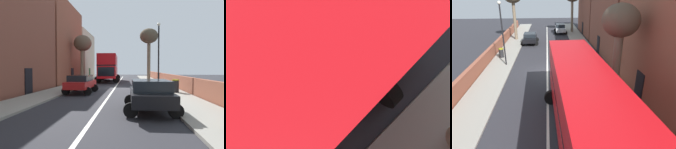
# 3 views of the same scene
# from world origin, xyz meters

# --- Properties ---
(ground_plane) EXTENTS (84.00, 84.00, 0.00)m
(ground_plane) POSITION_xyz_m (0.00, 0.00, 0.00)
(ground_plane) COLOR #28282D
(road_centre_line) EXTENTS (0.16, 54.00, 0.01)m
(road_centre_line) POSITION_xyz_m (0.00, 0.00, 0.00)
(road_centre_line) COLOR silver
(road_centre_line) RESTS_ON ground
(sidewalk_left) EXTENTS (2.60, 60.00, 0.12)m
(sidewalk_left) POSITION_xyz_m (-4.90, 0.00, 0.06)
(sidewalk_left) COLOR gray
(sidewalk_left) RESTS_ON ground
(sidewalk_right) EXTENTS (2.60, 60.00, 0.12)m
(sidewalk_right) POSITION_xyz_m (4.90, 0.00, 0.06)
(sidewalk_right) COLOR gray
(sidewalk_right) RESTS_ON ground
(terraced_houses_left) EXTENTS (4.07, 47.52, 10.97)m
(terraced_houses_left) POSITION_xyz_m (-8.50, 0.58, 4.82)
(terraced_houses_left) COLOR brown
(terraced_houses_left) RESTS_ON ground
(boundary_wall_right) EXTENTS (0.36, 54.00, 1.36)m
(boundary_wall_right) POSITION_xyz_m (6.45, 0.00, 0.68)
(boundary_wall_right) COLOR brown
(boundary_wall_right) RESTS_ON ground
(double_decker_bus) EXTENTS (3.85, 10.99, 4.06)m
(double_decker_bus) POSITION_xyz_m (-1.70, 9.76, 2.35)
(double_decker_bus) COLOR red
(double_decker_bus) RESTS_ON ground
(parked_car_red_left_0) EXTENTS (2.50, 4.10, 1.52)m
(parked_car_red_left_0) POSITION_xyz_m (-2.50, -4.91, 0.88)
(parked_car_red_left_0) COLOR #AD1919
(parked_car_red_left_0) RESTS_ON ground
(parked_car_black_right_1) EXTENTS (2.53, 4.00, 1.55)m
(parked_car_black_right_1) POSITION_xyz_m (2.50, -11.36, 0.89)
(parked_car_black_right_1) COLOR black
(parked_car_black_right_1) RESTS_ON ground
(street_tree_left_2) EXTENTS (2.45, 2.45, 6.49)m
(street_tree_left_2) POSITION_xyz_m (-4.85, 5.44, 5.18)
(street_tree_left_2) COLOR #7A6B56
(street_tree_left_2) RESTS_ON sidewalk_left
(street_tree_right_3) EXTENTS (3.14, 3.14, 8.84)m
(street_tree_right_3) POSITION_xyz_m (4.92, 13.38, 7.34)
(street_tree_right_3) COLOR brown
(street_tree_right_3) RESTS_ON sidewalk_right
(lamppost_right) EXTENTS (0.32, 0.32, 6.31)m
(lamppost_right) POSITION_xyz_m (4.30, -1.94, 3.81)
(lamppost_right) COLOR black
(lamppost_right) RESTS_ON sidewalk_right
(litter_bin_right) EXTENTS (0.55, 0.55, 1.07)m
(litter_bin_right) POSITION_xyz_m (5.30, -4.54, 0.66)
(litter_bin_right) COLOR black
(litter_bin_right) RESTS_ON sidewalk_right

